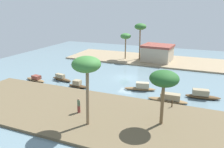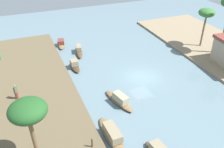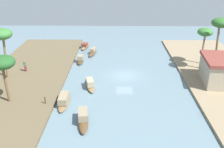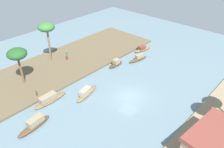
{
  "view_description": "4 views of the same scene",
  "coord_description": "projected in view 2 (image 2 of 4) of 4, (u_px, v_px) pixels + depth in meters",
  "views": [
    {
      "loc": [
        11.4,
        -34.81,
        12.01
      ],
      "look_at": [
        -2.27,
        -1.22,
        0.78
      ],
      "focal_mm": 34.84,
      "sensor_mm": 36.0,
      "label": 1
    },
    {
      "loc": [
        24.12,
        -13.91,
        17.01
      ],
      "look_at": [
        -1.37,
        -3.61,
        0.51
      ],
      "focal_mm": 40.5,
      "sensor_mm": 36.0,
      "label": 2
    },
    {
      "loc": [
        35.41,
        -1.31,
        15.71
      ],
      "look_at": [
        0.83,
        -1.89,
        0.61
      ],
      "focal_mm": 41.07,
      "sensor_mm": 36.0,
      "label": 3
    },
    {
      "loc": [
        20.8,
        15.56,
        20.17
      ],
      "look_at": [
        -1.81,
        -5.02,
        0.94
      ],
      "focal_mm": 36.14,
      "sensor_mm": 36.0,
      "label": 4
    }
  ],
  "objects": [
    {
      "name": "sampan_foreground",
      "position": [
        79.0,
        51.0,
        38.13
      ],
      "size": [
        4.28,
        1.67,
        1.13
      ],
      "rotation": [
        0.0,
        0.0,
        -0.2
      ],
      "color": "brown",
      "rests_on": "river_water"
    },
    {
      "name": "mooring_post",
      "position": [
        92.0,
        143.0,
        21.68
      ],
      "size": [
        0.14,
        0.14,
        0.91
      ],
      "primitive_type": "cylinder",
      "color": "#4C3823",
      "rests_on": "riverbank_left"
    },
    {
      "name": "sampan_near_left_bank",
      "position": [
        75.0,
        65.0,
        34.16
      ],
      "size": [
        3.25,
        1.01,
        1.18
      ],
      "rotation": [
        0.0,
        0.0,
        -0.0
      ],
      "color": "#47331E",
      "rests_on": "river_water"
    },
    {
      "name": "palm_tree_right_tall",
      "position": [
        207.0,
        14.0,
        37.33
      ],
      "size": [
        2.42,
        2.42,
        5.96
      ],
      "color": "#7F6647",
      "rests_on": "riverbank_right"
    },
    {
      "name": "river_water",
      "position": [
        142.0,
        77.0,
        32.39
      ],
      "size": [
        66.02,
        66.02,
        0.0
      ],
      "primitive_type": "plane",
      "color": "slate",
      "rests_on": "ground"
    },
    {
      "name": "person_on_near_bank",
      "position": [
        16.0,
        93.0,
        27.53
      ],
      "size": [
        0.49,
        0.49,
        1.75
      ],
      "rotation": [
        0.0,
        0.0,
        5.59
      ],
      "color": "brown",
      "rests_on": "riverbank_left"
    },
    {
      "name": "sampan_midstream",
      "position": [
        61.0,
        43.0,
        40.6
      ],
      "size": [
        4.38,
        1.83,
        1.03
      ],
      "rotation": [
        0.0,
        0.0,
        -0.18
      ],
      "color": "brown",
      "rests_on": "river_water"
    },
    {
      "name": "riverbank_left",
      "position": [
        24.0,
        102.0,
        27.62
      ],
      "size": [
        36.81,
        12.01,
        0.32
      ],
      "primitive_type": "cube",
      "color": "brown",
      "rests_on": "ground"
    },
    {
      "name": "sampan_open_hull",
      "position": [
        119.0,
        100.0,
        27.49
      ],
      "size": [
        4.84,
        2.08,
        1.23
      ],
      "rotation": [
        0.0,
        0.0,
        0.23
      ],
      "color": "brown",
      "rests_on": "river_water"
    },
    {
      "name": "sampan_with_tall_canopy",
      "position": [
        112.0,
        134.0,
        23.05
      ],
      "size": [
        5.22,
        1.36,
        1.19
      ],
      "rotation": [
        0.0,
        0.0,
        0.02
      ],
      "color": "brown",
      "rests_on": "river_water"
    },
    {
      "name": "palm_tree_left_far",
      "position": [
        28.0,
        112.0,
        18.36
      ],
      "size": [
        2.91,
        2.91,
        5.8
      ],
      "color": "brown",
      "rests_on": "riverbank_left"
    }
  ]
}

